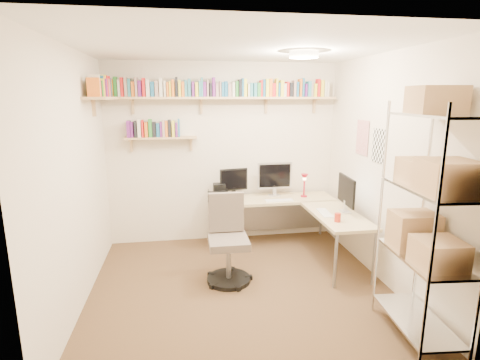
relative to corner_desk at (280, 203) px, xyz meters
The scene contains 6 objects.
ground 1.35m from the corner_desk, 125.63° to the right, with size 3.20×3.20×0.00m, color #4E3A21.
room_shell 1.48m from the corner_desk, 125.49° to the right, with size 3.24×3.04×2.52m.
wall_shelves 1.81m from the corner_desk, 163.37° to the left, with size 3.12×1.09×0.80m.
corner_desk is the anchor object (origin of this frame).
office_chair 1.13m from the corner_desk, 136.16° to the right, with size 0.51×0.53×0.98m.
wire_rack 2.25m from the corner_desk, 72.03° to the right, with size 0.50×0.90×2.12m.
Camera 1 is at (-0.59, -3.70, 2.04)m, focal length 28.00 mm.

